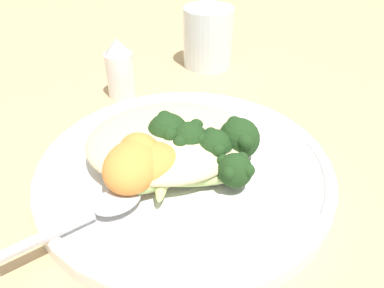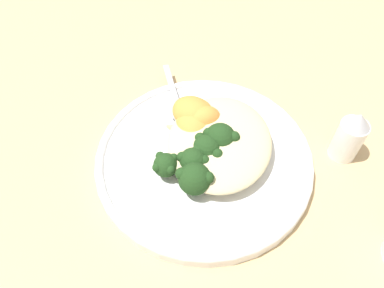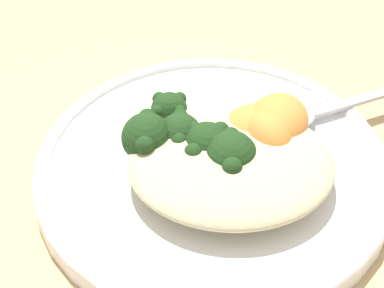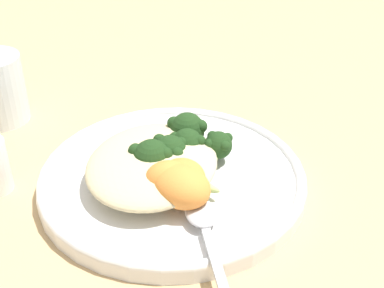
{
  "view_description": "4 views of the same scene",
  "coord_description": "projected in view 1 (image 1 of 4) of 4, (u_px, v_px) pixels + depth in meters",
  "views": [
    {
      "loc": [
        -0.04,
        -0.31,
        0.26
      ],
      "look_at": [
        0.02,
        -0.01,
        0.04
      ],
      "focal_mm": 35.0,
      "sensor_mm": 36.0,
      "label": 1
    },
    {
      "loc": [
        0.31,
        0.02,
        0.44
      ],
      "look_at": [
        0.01,
        -0.04,
        0.03
      ],
      "focal_mm": 35.0,
      "sensor_mm": 36.0,
      "label": 2
    },
    {
      "loc": [
        0.03,
        0.36,
        0.39
      ],
      "look_at": [
        0.03,
        -0.02,
        0.04
      ],
      "focal_mm": 60.0,
      "sensor_mm": 36.0,
      "label": 3
    },
    {
      "loc": [
        -0.45,
        -0.15,
        0.37
      ],
      "look_at": [
        0.03,
        -0.04,
        0.05
      ],
      "focal_mm": 50.0,
      "sensor_mm": 36.0,
      "label": 4
    }
  ],
  "objects": [
    {
      "name": "ground_plane",
      "position": [
        169.0,
        167.0,
        0.4
      ],
      "size": [
        4.0,
        4.0,
        0.0
      ],
      "primitive_type": "plane",
      "color": "tan"
    },
    {
      "name": "broccoli_stalk_1",
      "position": [
        229.0,
        145.0,
        0.37
      ],
      "size": [
        0.11,
        0.06,
        0.04
      ],
      "rotation": [
        0.0,
        0.0,
        0.35
      ],
      "color": "#ADC675",
      "rests_on": "plate"
    },
    {
      "name": "broccoli_stalk_2",
      "position": [
        200.0,
        157.0,
        0.36
      ],
      "size": [
        0.11,
        0.07,
        0.04
      ],
      "rotation": [
        0.0,
        0.0,
        0.41
      ],
      "color": "#ADC675",
      "rests_on": "plate"
    },
    {
      "name": "salt_shaker",
      "position": [
        120.0,
        69.0,
        0.51
      ],
      "size": [
        0.04,
        0.04,
        0.08
      ],
      "color": "white",
      "rests_on": "ground_plane"
    },
    {
      "name": "broccoli_stalk_3",
      "position": [
        185.0,
        146.0,
        0.37
      ],
      "size": [
        0.07,
        0.08,
        0.04
      ],
      "rotation": [
        0.0,
        0.0,
        0.86
      ],
      "color": "#ADC675",
      "rests_on": "plate"
    },
    {
      "name": "sweet_potato_chunk_2",
      "position": [
        132.0,
        166.0,
        0.34
      ],
      "size": [
        0.07,
        0.08,
        0.04
      ],
      "primitive_type": "ellipsoid",
      "rotation": [
        0.0,
        0.0,
        4.27
      ],
      "color": "orange",
      "rests_on": "plate"
    },
    {
      "name": "broccoli_stalk_0",
      "position": [
        226.0,
        172.0,
        0.34
      ],
      "size": [
        0.09,
        0.03,
        0.03
      ],
      "rotation": [
        0.0,
        0.0,
        -0.16
      ],
      "color": "#ADC675",
      "rests_on": "plate"
    },
    {
      "name": "quinoa_mound",
      "position": [
        171.0,
        138.0,
        0.38
      ],
      "size": [
        0.17,
        0.14,
        0.03
      ],
      "primitive_type": "ellipsoid",
      "color": "beige",
      "rests_on": "plate"
    },
    {
      "name": "sweet_potato_chunk_0",
      "position": [
        140.0,
        154.0,
        0.35
      ],
      "size": [
        0.06,
        0.06,
        0.04
      ],
      "primitive_type": "ellipsoid",
      "rotation": [
        0.0,
        0.0,
        1.99
      ],
      "color": "orange",
      "rests_on": "plate"
    },
    {
      "name": "spoon",
      "position": [
        105.0,
        207.0,
        0.32
      ],
      "size": [
        0.12,
        0.07,
        0.01
      ],
      "rotation": [
        0.0,
        0.0,
        3.56
      ],
      "color": "#B7B7BC",
      "rests_on": "plate"
    },
    {
      "name": "broccoli_stalk_4",
      "position": [
        168.0,
        138.0,
        0.37
      ],
      "size": [
        0.05,
        0.11,
        0.04
      ],
      "rotation": [
        0.0,
        0.0,
        1.3
      ],
      "color": "#ADC675",
      "rests_on": "plate"
    },
    {
      "name": "broccoli_stalk_5",
      "position": [
        159.0,
        139.0,
        0.39
      ],
      "size": [
        0.03,
        0.12,
        0.03
      ],
      "rotation": [
        0.0,
        0.0,
        1.48
      ],
      "color": "#ADC675",
      "rests_on": "plate"
    },
    {
      "name": "water_glass",
      "position": [
        208.0,
        37.0,
        0.59
      ],
      "size": [
        0.08,
        0.08,
        0.09
      ],
      "primitive_type": "cylinder",
      "color": "silver",
      "rests_on": "ground_plane"
    },
    {
      "name": "plate",
      "position": [
        185.0,
        168.0,
        0.38
      ],
      "size": [
        0.3,
        0.3,
        0.02
      ],
      "color": "white",
      "rests_on": "ground_plane"
    },
    {
      "name": "sweet_potato_chunk_1",
      "position": [
        147.0,
        164.0,
        0.34
      ],
      "size": [
        0.07,
        0.06,
        0.04
      ],
      "primitive_type": "ellipsoid",
      "rotation": [
        0.0,
        0.0,
        0.19
      ],
      "color": "orange",
      "rests_on": "plate"
    }
  ]
}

